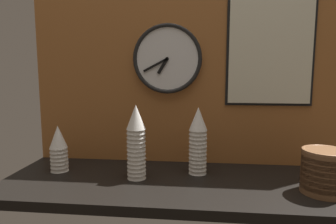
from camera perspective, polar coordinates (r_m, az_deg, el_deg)
ground_plane at (r=132.34cm, az=4.19°, el=-13.55°), size 160.00×56.00×4.00cm
wall_tiled_back at (r=149.84cm, az=4.77°, el=10.22°), size 160.00×3.00×105.00cm
cup_stack_center_right at (r=135.50cm, az=5.72°, el=-5.44°), size 8.24×8.24×30.37cm
cup_stack_far_left at (r=148.02cm, az=-20.11°, el=-6.54°), size 8.24×8.24×21.38cm
cup_stack_center_left at (r=129.17cm, az=-6.08°, el=-5.70°), size 8.24×8.24×32.17cm
bowl_stack_far_right at (r=129.81cm, az=27.69°, el=-9.84°), size 17.06×17.06×16.96cm
wall_clock at (r=147.65cm, az=-0.15°, el=10.09°), size 33.88×2.70×33.88cm
menu_board at (r=151.49cm, az=18.94°, el=12.08°), size 40.57×1.32×57.72cm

